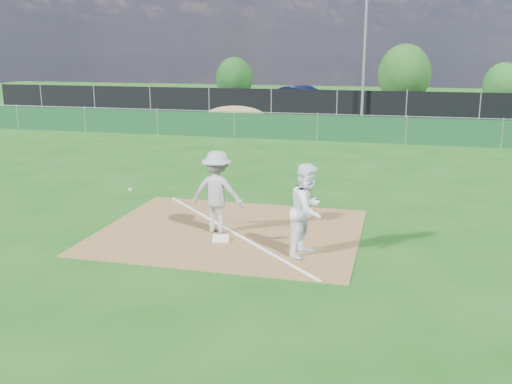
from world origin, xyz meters
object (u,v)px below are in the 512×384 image
runner (308,210)px  tree_left (234,79)px  car_left (262,99)px  tree_right (503,85)px  first_base (221,238)px  tree_mid (404,74)px  play_at_first (217,192)px  light_pole (365,52)px  car_right (440,104)px  car_mid (303,98)px

runner → tree_left: tree_left is taller
runner → car_left: size_ratio=0.46×
runner → tree_right: tree_right is taller
car_left → tree_right: bearing=-97.4°
first_base → tree_right: size_ratio=0.11×
tree_mid → tree_right: bearing=-3.3°
first_base → tree_left: 34.76m
tree_mid → runner: bearing=-93.1°
runner → play_at_first: bearing=81.4°
play_at_first → runner: size_ratio=1.37×
light_pole → car_right: light_pole is taller
first_base → car_mid: car_mid is taller
car_left → tree_left: 6.74m
car_mid → tree_right: (13.50, 4.39, 0.83)m
car_left → car_right: size_ratio=0.88×
first_base → car_mid: 28.09m
tree_right → car_left: bearing=-164.8°
car_right → tree_right: bearing=-15.8°
play_at_first → car_left: (-5.56, 27.27, -0.24)m
car_right → tree_left: tree_left is taller
car_mid → first_base: bearing=-149.2°
first_base → play_at_first: play_at_first is taller
light_pole → tree_mid: bearing=77.5°
play_at_first → car_left: bearing=101.5°
car_mid → tree_right: bearing=-47.1°
runner → car_right: (4.10, 27.35, -0.27)m
first_base → car_mid: size_ratio=0.07×
tree_left → tree_mid: size_ratio=0.78×
first_base → car_right: 27.64m
light_pole → tree_left: size_ratio=2.27×
light_pole → car_left: light_pole is taller
tree_mid → car_right: bearing=-68.3°
play_at_first → tree_mid: (4.06, 32.13, 1.36)m
play_at_first → car_right: play_at_first is taller
tree_left → light_pole: bearing=-45.0°
light_pole → car_mid: (-4.40, 5.54, -3.16)m
car_right → first_base: bearing=-168.5°
tree_left → tree_mid: tree_mid is taller
car_left → car_mid: (2.92, 0.08, 0.11)m
play_at_first → car_mid: 27.48m
light_pole → play_at_first: bearing=-94.6°
car_left → car_right: 11.95m
light_pole → runner: (0.49, -22.79, -3.03)m
first_base → runner: runner is taller
car_left → car_right: bearing=-117.0°
runner → tree_right: (8.61, 32.72, 0.70)m
car_mid → tree_left: tree_left is taller
runner → car_mid: 28.75m
tree_left → tree_mid: 13.31m
first_base → tree_right: bearing=71.8°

